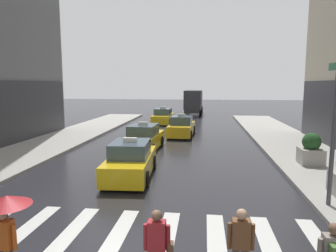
{
  "coord_description": "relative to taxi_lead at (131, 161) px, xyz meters",
  "views": [
    {
      "loc": [
        2.33,
        -4.86,
        4.12
      ],
      "look_at": [
        0.77,
        8.0,
        2.35
      ],
      "focal_mm": 32.31,
      "sensor_mm": 36.0,
      "label": 1
    }
  ],
  "objects": [
    {
      "name": "crosswalk_markings",
      "position": [
        0.92,
        -5.06,
        -0.72
      ],
      "size": [
        11.3,
        2.8,
        0.01
      ],
      "color": "silver",
      "rests_on": "ground"
    },
    {
      "name": "taxi_lead",
      "position": [
        0.0,
        0.0,
        0.0
      ],
      "size": [
        2.12,
        4.63,
        1.8
      ],
      "color": "yellow",
      "rests_on": "ground"
    },
    {
      "name": "taxi_second",
      "position": [
        -0.55,
        5.63,
        0.0
      ],
      "size": [
        2.12,
        4.62,
        1.8
      ],
      "color": "yellow",
      "rests_on": "ground"
    },
    {
      "name": "taxi_third",
      "position": [
        1.43,
        11.27,
        0.0
      ],
      "size": [
        2.09,
        4.61,
        1.8
      ],
      "color": "gold",
      "rests_on": "ground"
    },
    {
      "name": "taxi_fourth",
      "position": [
        -1.11,
        18.73,
        0.0
      ],
      "size": [
        2.04,
        4.59,
        1.8
      ],
      "color": "yellow",
      "rests_on": "ground"
    },
    {
      "name": "box_truck",
      "position": [
        1.76,
        29.14,
        1.13
      ],
      "size": [
        2.44,
        7.6,
        3.35
      ],
      "color": "#2D2D2D",
      "rests_on": "ground"
    },
    {
      "name": "pedestrian_with_umbrella",
      "position": [
        -0.67,
        -7.6,
        0.79
      ],
      "size": [
        0.96,
        0.96,
        1.94
      ],
      "color": "#333338",
      "rests_on": "ground"
    },
    {
      "name": "pedestrian_with_handbag",
      "position": [
        2.35,
        -7.28,
        0.21
      ],
      "size": [
        0.6,
        0.24,
        1.65
      ],
      "color": "#333338",
      "rests_on": "ground"
    },
    {
      "name": "pedestrian_plain_coat",
      "position": [
        4.03,
        -7.02,
        0.21
      ],
      "size": [
        0.55,
        0.24,
        1.65
      ],
      "color": "#473D33",
      "rests_on": "ground"
    },
    {
      "name": "planter_mid_block",
      "position": [
        8.59,
        2.66,
        0.15
      ],
      "size": [
        1.1,
        1.1,
        1.6
      ],
      "color": "#A8A399",
      "rests_on": "curb_right"
    }
  ]
}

